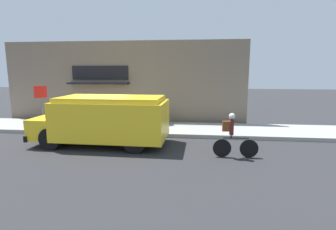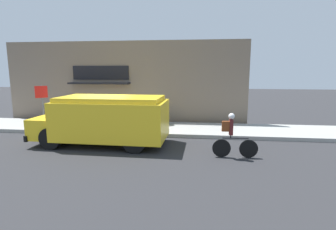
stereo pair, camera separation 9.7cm
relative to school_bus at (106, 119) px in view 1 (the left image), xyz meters
name	(u,v)px [view 1 (the left image)]	position (x,y,z in m)	size (l,w,h in m)	color
ground_plane	(104,136)	(-0.63, 1.41, -1.08)	(70.00, 70.00, 0.00)	#2B2B2D
sidewalk	(114,128)	(-0.63, 2.86, -0.99)	(28.00, 2.91, 0.18)	#999993
storefront	(122,82)	(-0.67, 4.74, 1.30)	(14.32, 0.83, 4.75)	#756656
school_bus	(106,119)	(0.00, 0.00, 0.00)	(5.51, 2.79, 2.02)	yellow
cyclist	(233,136)	(5.01, -1.08, -0.29)	(1.60, 0.22, 1.60)	black
stop_sign_post	(41,99)	(-4.13, 2.15, 0.55)	(0.45, 0.45, 2.17)	slate
trash_bin	(163,118)	(1.91, 3.57, -0.53)	(0.61, 0.61, 0.75)	#2D5138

